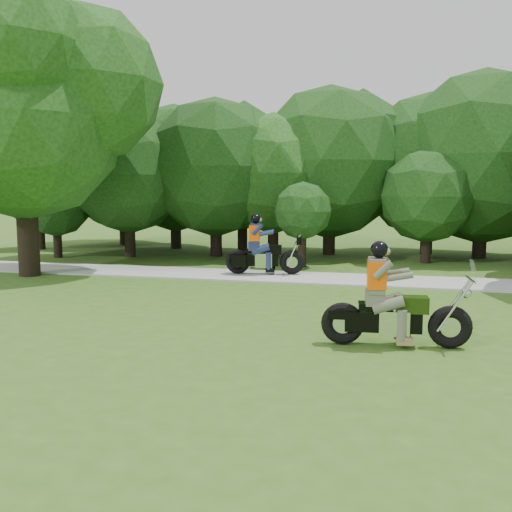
# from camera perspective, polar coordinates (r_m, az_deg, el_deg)

# --- Properties ---
(ground) EXTENTS (100.00, 100.00, 0.00)m
(ground) POSITION_cam_1_polar(r_m,az_deg,el_deg) (10.24, 6.97, -9.70)
(ground) COLOR #355B1A
(ground) RESTS_ON ground
(walkway) EXTENTS (60.00, 2.20, 0.06)m
(walkway) POSITION_cam_1_polar(r_m,az_deg,el_deg) (18.02, 9.95, -2.35)
(walkway) COLOR #A6A6A1
(walkway) RESTS_ON ground
(tree_line) EXTENTS (39.60, 11.22, 7.59)m
(tree_line) POSITION_cam_1_polar(r_m,az_deg,el_deg) (24.17, 14.21, 8.42)
(tree_line) COLOR black
(tree_line) RESTS_ON ground
(big_tree_west) EXTENTS (8.64, 6.56, 9.96)m
(big_tree_west) POSITION_cam_1_polar(r_m,az_deg,el_deg) (20.47, -21.92, 14.46)
(big_tree_west) COLOR black
(big_tree_west) RESTS_ON ground
(chopper_motorcycle) EXTENTS (2.73, 0.79, 1.95)m
(chopper_motorcycle) POSITION_cam_1_polar(r_m,az_deg,el_deg) (10.76, 13.12, -5.06)
(chopper_motorcycle) COLOR black
(chopper_motorcycle) RESTS_ON ground
(touring_motorcycle) EXTENTS (2.59, 1.07, 1.98)m
(touring_motorcycle) POSITION_cam_1_polar(r_m,az_deg,el_deg) (18.61, 0.39, 0.38)
(touring_motorcycle) COLOR black
(touring_motorcycle) RESTS_ON walkway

